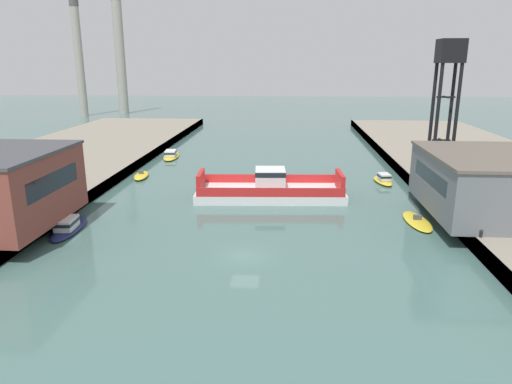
{
  "coord_description": "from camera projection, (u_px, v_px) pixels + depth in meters",
  "views": [
    {
      "loc": [
        3.73,
        -37.98,
        16.42
      ],
      "look_at": [
        0.0,
        13.73,
        2.0
      ],
      "focal_mm": 32.83,
      "sensor_mm": 36.0,
      "label": 1
    }
  ],
  "objects": [
    {
      "name": "moored_boat_mid_right",
      "position": [
        141.0,
        175.0,
        68.98
      ],
      "size": [
        2.69,
        5.85,
        1.06
      ],
      "color": "yellow",
      "rests_on": "ground"
    },
    {
      "name": "bollard_right_mid",
      "position": [
        481.0,
        233.0,
        41.49
      ],
      "size": [
        0.32,
        0.32,
        0.71
      ],
      "color": "black",
      "rests_on": "quay_right"
    },
    {
      "name": "warehouse_shed",
      "position": [
        504.0,
        183.0,
        48.09
      ],
      "size": [
        15.32,
        16.13,
        6.05
      ],
      "color": "slate",
      "rests_on": "quay_right"
    },
    {
      "name": "smokestack_distant_a",
      "position": [
        79.0,
        56.0,
        142.89
      ],
      "size": [
        2.69,
        2.69,
        34.53
      ],
      "color": "#9E998E",
      "rests_on": "ground"
    },
    {
      "name": "smokestack_distant_b",
      "position": [
        120.0,
        52.0,
        149.19
      ],
      "size": [
        3.29,
        3.29,
        37.13
      ],
      "color": "#9E998E",
      "rests_on": "ground"
    },
    {
      "name": "moored_boat_near_right",
      "position": [
        171.0,
        155.0,
        83.14
      ],
      "size": [
        3.45,
        8.48,
        1.39
      ],
      "color": "yellow",
      "rests_on": "ground"
    },
    {
      "name": "bollard_left_mid",
      "position": [
        29.0,
        221.0,
        44.58
      ],
      "size": [
        0.32,
        0.32,
        0.71
      ],
      "color": "black",
      "rests_on": "quay_left"
    },
    {
      "name": "chain_ferry",
      "position": [
        270.0,
        189.0,
        58.35
      ],
      "size": [
        18.7,
        8.01,
        3.7
      ],
      "color": "silver",
      "rests_on": "ground"
    },
    {
      "name": "moored_boat_near_left",
      "position": [
        383.0,
        179.0,
        65.75
      ],
      "size": [
        2.71,
        5.8,
        1.4
      ],
      "color": "yellow",
      "rests_on": "ground"
    },
    {
      "name": "quay_left",
      "position": [
        6.0,
        184.0,
        62.55
      ],
      "size": [
        28.0,
        140.0,
        1.39
      ],
      "color": "gray",
      "rests_on": "ground"
    },
    {
      "name": "moored_boat_mid_left",
      "position": [
        417.0,
        221.0,
        49.42
      ],
      "size": [
        2.67,
        6.98,
        0.89
      ],
      "color": "yellow",
      "rests_on": "ground"
    },
    {
      "name": "crane_tower",
      "position": [
        448.0,
        74.0,
        58.73
      ],
      "size": [
        3.04,
        3.04,
        17.82
      ],
      "color": "black",
      "rests_on": "quay_right"
    },
    {
      "name": "moored_boat_far_left",
      "position": [
        68.0,
        226.0,
        46.95
      ],
      "size": [
        3.0,
        7.93,
        1.49
      ],
      "color": "navy",
      "rests_on": "ground"
    },
    {
      "name": "ground_plane",
      "position": [
        245.0,
        255.0,
        41.16
      ],
      "size": [
        400.0,
        400.0,
        0.0
      ],
      "primitive_type": "plane",
      "color": "#476B66"
    }
  ]
}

